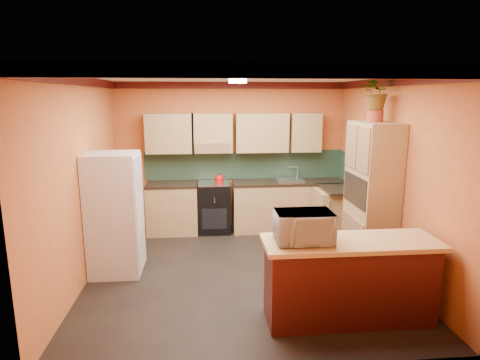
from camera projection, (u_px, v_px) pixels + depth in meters
name	position (u px, v px, depth m)	size (l,w,h in m)	color
room_shell	(241.00, 122.00, 5.56)	(4.24, 4.24, 2.72)	black
base_cabinets_back	(248.00, 207.00, 7.40)	(3.65, 0.60, 0.88)	tan
countertop_back	(248.00, 183.00, 7.30)	(3.65, 0.62, 0.04)	black
stove	(214.00, 207.00, 7.34)	(0.58, 0.58, 0.91)	black
kettle	(219.00, 178.00, 7.19)	(0.17, 0.17, 0.18)	#A80B0C
sink	(290.00, 180.00, 7.37)	(0.48, 0.40, 0.03)	silver
base_cabinets_right	(339.00, 215.00, 6.90)	(0.60, 0.80, 0.88)	tan
countertop_right	(341.00, 189.00, 6.80)	(0.62, 0.80, 0.04)	black
fridge	(115.00, 214.00, 5.54)	(0.68, 0.66, 1.70)	silver
pantry	(371.00, 197.00, 5.68)	(0.48, 0.90, 2.10)	tan
fern_pot	(375.00, 116.00, 5.50)	(0.22, 0.22, 0.16)	#A23A27
fern	(377.00, 91.00, 5.43)	(0.46, 0.40, 0.51)	tan
breakfast_bar	(349.00, 282.00, 4.40)	(1.80, 0.55, 0.88)	#4F1312
bar_top	(351.00, 242.00, 4.30)	(1.90, 0.65, 0.05)	tan
microwave	(304.00, 227.00, 4.22)	(0.60, 0.40, 0.33)	silver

